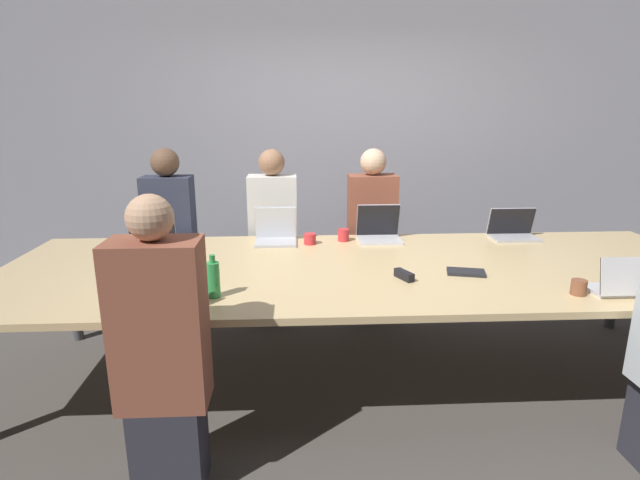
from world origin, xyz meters
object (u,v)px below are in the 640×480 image
at_px(person_far_left, 171,237).
at_px(bottle_near_left, 213,279).
at_px(laptop_near_right, 624,283).
at_px(cup_near_right, 579,287).
at_px(laptop_far_left, 150,235).
at_px(stapler, 404,275).
at_px(person_far_center, 371,236).
at_px(person_near_left, 162,355).
at_px(laptop_far_midleft, 276,232).
at_px(cup_far_left, 182,241).
at_px(laptop_near_left, 157,295).
at_px(person_far_midleft, 273,237).
at_px(cup_far_center, 343,235).
at_px(laptop_far_right, 513,229).
at_px(cup_far_midleft, 310,239).
at_px(laptop_far_center, 379,230).

relative_size(person_far_left, bottle_near_left, 6.11).
xyz_separation_m(laptop_near_right, person_far_left, (-2.82, 1.62, -0.13)).
distance_m(cup_near_right, laptop_far_left, 2.85).
bearing_deg(stapler, laptop_near_right, -39.54).
distance_m(person_far_center, bottle_near_left, 1.89).
bearing_deg(person_near_left, laptop_far_midleft, -105.85).
bearing_deg(person_far_left, laptop_far_midleft, -24.84).
relative_size(laptop_far_left, bottle_near_left, 1.46).
relative_size(cup_far_left, laptop_near_left, 0.28).
bearing_deg(person_far_midleft, cup_near_right, -43.12).
height_order(laptop_far_midleft, laptop_near_left, laptop_far_midleft).
relative_size(cup_far_center, laptop_far_left, 0.27).
distance_m(laptop_far_midleft, bottle_near_left, 1.16).
xyz_separation_m(bottle_near_left, stapler, (1.09, 0.23, -0.08)).
bearing_deg(laptop_far_right, person_far_center, 159.50).
xyz_separation_m(laptop_far_right, person_far_left, (-2.74, 0.39, -0.13)).
bearing_deg(stapler, cup_near_right, -42.80).
relative_size(cup_far_midleft, laptop_far_right, 0.25).
relative_size(laptop_near_left, stapler, 2.20).
height_order(laptop_far_right, laptop_far_left, laptop_far_left).
height_order(cup_far_left, person_near_left, person_near_left).
relative_size(bottle_near_left, stapler, 1.53).
bearing_deg(stapler, laptop_far_center, 65.83).
distance_m(laptop_far_right, cup_far_center, 1.33).
distance_m(cup_far_midleft, laptop_far_center, 0.55).
xyz_separation_m(laptop_far_center, stapler, (-0.00, -0.92, -0.05)).
bearing_deg(cup_far_midleft, person_far_center, 42.20).
xyz_separation_m(person_far_center, person_near_left, (-1.26, -2.03, -0.01)).
relative_size(cup_far_left, bottle_near_left, 0.40).
relative_size(laptop_far_midleft, laptop_far_right, 0.88).
height_order(laptop_far_midleft, cup_far_midleft, laptop_far_midleft).
xyz_separation_m(person_far_midleft, person_far_left, (-0.85, -0.01, 0.01)).
bearing_deg(cup_far_midleft, stapler, -56.73).
relative_size(laptop_far_midleft, cup_far_midleft, 3.49).
bearing_deg(bottle_near_left, laptop_far_center, 46.59).
relative_size(cup_far_center, stapler, 0.59).
bearing_deg(cup_far_midleft, laptop_far_left, 178.62).
distance_m(cup_far_center, stapler, 0.94).
xyz_separation_m(person_far_midleft, cup_far_left, (-0.64, -0.53, 0.12)).
relative_size(laptop_far_right, person_far_left, 0.25).
height_order(person_far_center, stapler, person_far_center).
relative_size(cup_far_midleft, person_far_left, 0.06).
relative_size(cup_far_midleft, bottle_near_left, 0.38).
bearing_deg(cup_far_left, person_near_left, -81.72).
bearing_deg(laptop_far_left, laptop_far_right, 1.43).
relative_size(laptop_near_right, cup_near_right, 3.94).
relative_size(laptop_far_center, bottle_near_left, 1.39).
bearing_deg(person_far_center, laptop_far_right, -20.50).
bearing_deg(laptop_near_left, laptop_far_midleft, -114.01).
distance_m(cup_far_center, person_near_left, 1.90).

